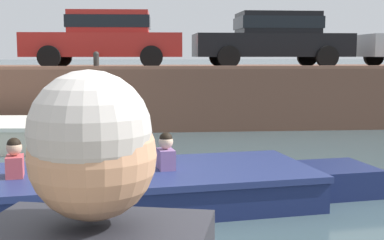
# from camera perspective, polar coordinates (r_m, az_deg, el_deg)

# --- Properties ---
(ground_plane) EXTENTS (400.00, 400.00, 0.00)m
(ground_plane) POSITION_cam_1_polar(r_m,az_deg,el_deg) (7.64, 0.40, -7.84)
(ground_plane) COLOR #3D5156
(far_quay_wall) EXTENTS (60.00, 6.00, 1.59)m
(far_quay_wall) POSITION_cam_1_polar(r_m,az_deg,el_deg) (16.38, -2.61, 2.94)
(far_quay_wall) COLOR brown
(far_quay_wall) RESTS_ON ground
(far_wall_coping) EXTENTS (60.00, 0.24, 0.08)m
(far_wall_coping) POSITION_cam_1_polar(r_m,az_deg,el_deg) (13.46, -2.09, 5.62)
(far_wall_coping) COLOR brown
(far_wall_coping) RESTS_ON far_quay_wall
(motorboat_passing) EXTENTS (6.63, 2.70, 0.96)m
(motorboat_passing) POSITION_cam_1_polar(r_m,az_deg,el_deg) (6.99, -7.29, -7.28)
(motorboat_passing) COLOR navy
(motorboat_passing) RESTS_ON ground
(car_left_inner_red) EXTENTS (4.33, 2.04, 1.54)m
(car_left_inner_red) POSITION_cam_1_polar(r_m,az_deg,el_deg) (15.11, -9.16, 8.75)
(car_left_inner_red) COLOR #B2231E
(car_left_inner_red) RESTS_ON far_quay_wall
(car_centre_black) EXTENTS (4.37, 1.95, 1.54)m
(car_centre_black) POSITION_cam_1_polar(r_m,az_deg,el_deg) (15.51, 8.66, 8.71)
(car_centre_black) COLOR black
(car_centre_black) RESTS_ON far_quay_wall
(mooring_bollard_mid) EXTENTS (0.15, 0.15, 0.45)m
(mooring_bollard_mid) POSITION_cam_1_polar(r_m,az_deg,el_deg) (13.62, -10.18, 6.37)
(mooring_bollard_mid) COLOR #2D2B28
(mooring_bollard_mid) RESTS_ON far_quay_wall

